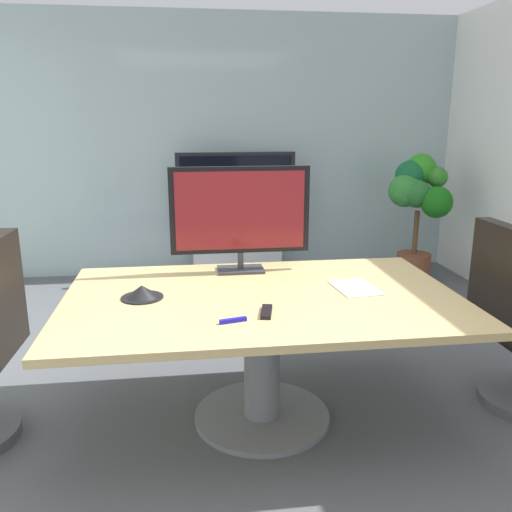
% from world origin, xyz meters
% --- Properties ---
extents(ground_plane, '(7.52, 7.52, 0.00)m').
position_xyz_m(ground_plane, '(0.00, 0.00, 0.00)').
color(ground_plane, '#515459').
extents(wall_back_glass_partition, '(5.22, 0.10, 2.68)m').
position_xyz_m(wall_back_glass_partition, '(0.00, 3.26, 1.34)').
color(wall_back_glass_partition, '#9EB2B7').
rests_on(wall_back_glass_partition, ground).
extents(conference_table, '(2.08, 1.31, 0.73)m').
position_xyz_m(conference_table, '(0.05, 0.18, 0.57)').
color(conference_table, tan).
rests_on(conference_table, ground).
extents(tv_monitor, '(0.84, 0.18, 0.64)m').
position_xyz_m(tv_monitor, '(-0.01, 0.66, 1.09)').
color(tv_monitor, '#333338').
rests_on(tv_monitor, conference_table).
extents(wall_display_unit, '(1.20, 0.36, 1.31)m').
position_xyz_m(wall_display_unit, '(0.18, 2.90, 0.44)').
color(wall_display_unit, '#B7BABC').
rests_on(wall_display_unit, ground).
extents(potted_plant, '(0.58, 0.61, 1.30)m').
position_xyz_m(potted_plant, '(1.95, 2.50, 0.83)').
color(potted_plant, brown).
rests_on(potted_plant, ground).
extents(conference_phone, '(0.22, 0.22, 0.07)m').
position_xyz_m(conference_phone, '(-0.58, 0.22, 0.76)').
color(conference_phone, black).
rests_on(conference_phone, conference_table).
extents(remote_control, '(0.08, 0.18, 0.02)m').
position_xyz_m(remote_control, '(0.03, -0.09, 0.74)').
color(remote_control, black).
rests_on(remote_control, conference_table).
extents(whiteboard_marker, '(0.13, 0.05, 0.02)m').
position_xyz_m(whiteboard_marker, '(-0.14, -0.19, 0.74)').
color(whiteboard_marker, '#1919A5').
rests_on(whiteboard_marker, conference_table).
extents(paper_notepad, '(0.24, 0.32, 0.01)m').
position_xyz_m(paper_notepad, '(0.58, 0.22, 0.74)').
color(paper_notepad, white).
rests_on(paper_notepad, conference_table).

